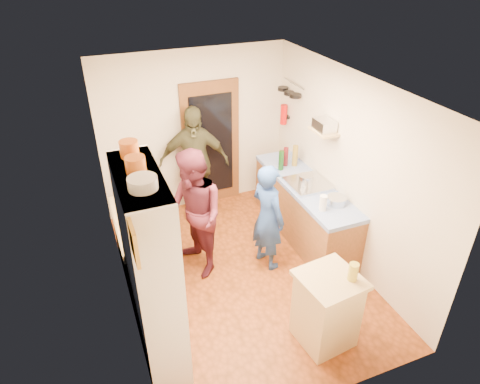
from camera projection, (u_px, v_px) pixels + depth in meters
floor at (242, 274)px, 5.86m from camera, size 3.00×4.00×0.02m
ceiling at (243, 86)px, 4.52m from camera, size 3.00×4.00×0.02m
wall_back at (195, 132)px, 6.79m from camera, size 3.00×0.02×2.60m
wall_front at (332, 305)px, 3.59m from camera, size 3.00×0.02×2.60m
wall_left at (116, 218)px, 4.71m from camera, size 0.02×4.00×2.60m
wall_right at (348, 170)px, 5.67m from camera, size 0.02×4.00×2.60m
door_frame at (211, 145)px, 6.97m from camera, size 0.95×0.06×2.10m
door_glass at (212, 145)px, 6.94m from camera, size 0.70×0.02×1.70m
hutch_body at (151, 272)px, 4.24m from camera, size 0.40×1.20×2.20m
hutch_top_shelf at (138, 177)px, 3.69m from camera, size 0.40×1.14×0.04m
plate_stack at (143, 183)px, 3.45m from camera, size 0.25×0.25×0.10m
orange_pot_a at (135, 165)px, 3.69m from camera, size 0.18×0.18×0.14m
orange_pot_b at (129, 149)px, 3.95m from camera, size 0.18×0.18×0.16m
left_counter_base at (145, 250)px, 5.61m from camera, size 0.60×1.40×0.85m
left_counter_top at (141, 222)px, 5.38m from camera, size 0.64×1.44×0.05m
toaster at (151, 232)px, 5.01m from camera, size 0.22×0.15×0.16m
kettle at (137, 219)px, 5.24m from camera, size 0.19×0.19×0.17m
orange_bowl at (145, 211)px, 5.48m from camera, size 0.22×0.22×0.08m
chopping_board at (134, 198)px, 5.80m from camera, size 0.31×0.23×0.02m
right_counter_base at (304, 211)px, 6.42m from camera, size 0.60×2.20×0.84m
right_counter_top at (306, 185)px, 6.19m from camera, size 0.62×2.22×0.06m
hob at (308, 184)px, 6.13m from camera, size 0.55×0.58×0.04m
pot_on_hob at (306, 180)px, 6.05m from camera, size 0.21×0.21×0.14m
bottle_a at (281, 160)px, 6.47m from camera, size 0.10×0.10×0.31m
bottle_b at (286, 157)px, 6.59m from camera, size 0.09×0.09×0.30m
bottle_c at (295, 156)px, 6.58m from camera, size 0.11×0.11×0.33m
paper_towel at (323, 203)px, 5.52m from camera, size 0.11×0.11×0.21m
mixing_bowl at (336, 200)px, 5.68m from camera, size 0.33×0.33×0.10m
island_base at (326, 311)px, 4.69m from camera, size 0.61×0.61×0.86m
island_top at (330, 280)px, 4.46m from camera, size 0.69×0.69×0.05m
cutting_board at (324, 278)px, 4.47m from camera, size 0.38×0.32×0.02m
oil_jar at (353, 272)px, 4.38m from camera, size 0.11×0.11×0.20m
pan_rail at (294, 83)px, 6.49m from camera, size 0.02×0.65×0.02m
pan_hang_a at (295, 96)px, 6.39m from camera, size 0.18×0.18×0.05m
pan_hang_b at (289, 93)px, 6.56m from camera, size 0.16×0.16×0.05m
pan_hang_c at (283, 89)px, 6.72m from camera, size 0.17×0.17×0.05m
wall_shelf at (324, 131)px, 5.78m from camera, size 0.26×0.42×0.03m
radio at (324, 125)px, 5.73m from camera, size 0.22×0.30×0.15m
ext_bracket at (287, 117)px, 6.94m from camera, size 0.06×0.10×0.04m
fire_extinguisher at (284, 114)px, 6.89m from camera, size 0.11×0.11×0.32m
picture_frame at (134, 243)px, 3.10m from camera, size 0.03×0.25×0.30m
person_hob at (271, 217)px, 5.67m from camera, size 0.51×0.64×1.53m
person_left at (195, 213)px, 5.54m from camera, size 0.84×0.98×1.78m
person_back at (195, 163)px, 6.67m from camera, size 1.17×0.71×1.86m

